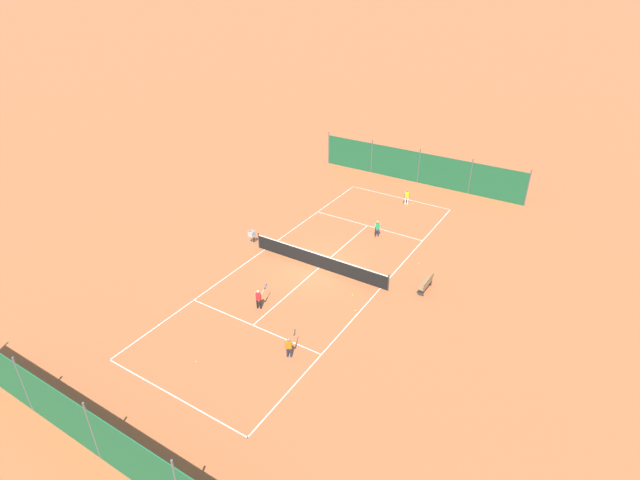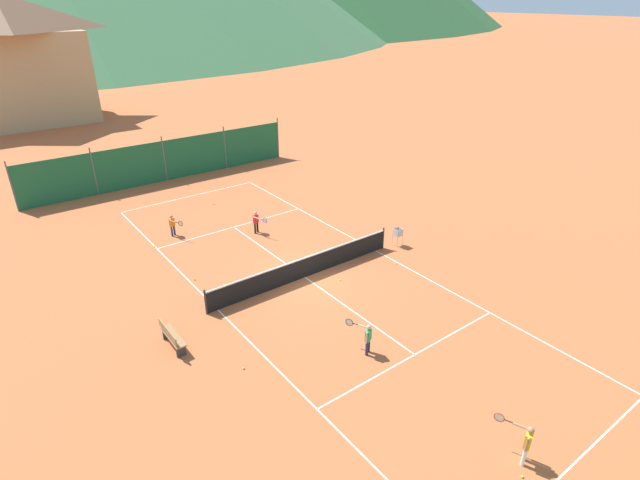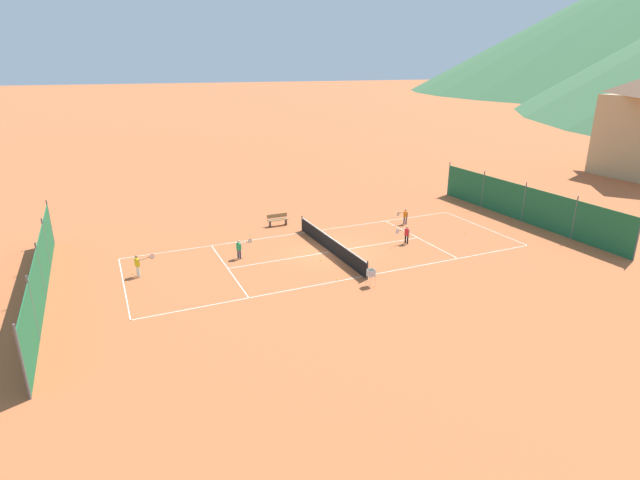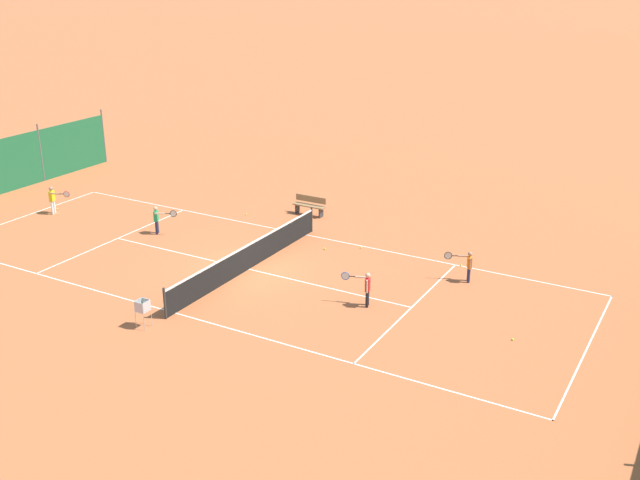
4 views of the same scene
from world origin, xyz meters
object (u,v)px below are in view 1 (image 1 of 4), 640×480
tennis_ball_alley_left (319,357)px  ball_hopper (252,234)px  player_near_service (407,196)px  tennis_ball_mid_court (196,362)px  player_far_baseline (289,345)px  tennis_ball_by_net_left (413,204)px  tennis_ball_by_net_right (315,254)px  tennis_ball_near_corner (352,295)px  tennis_ball_service_box (355,311)px  tennis_net (319,261)px  player_far_service (259,297)px  courtside_bench (426,284)px  player_near_baseline (377,227)px  tennis_ball_far_corner (281,240)px  tennis_ball_alley_right (419,263)px

tennis_ball_alley_left → ball_hopper: size_ratio=0.07×
player_near_service → tennis_ball_mid_court: player_near_service is taller
player_far_baseline → tennis_ball_alley_left: bearing=-153.0°
player_far_baseline → tennis_ball_by_net_left: player_far_baseline is taller
tennis_ball_alley_left → tennis_ball_by_net_right: same height
tennis_ball_near_corner → tennis_ball_by_net_right: same height
tennis_ball_alley_left → tennis_ball_service_box: same height
tennis_net → player_far_service: bearing=83.1°
player_far_baseline → tennis_ball_by_net_right: player_far_baseline is taller
courtside_bench → tennis_ball_alley_left: bearing=74.0°
tennis_net → tennis_ball_by_net_left: tennis_net is taller
player_near_baseline → player_far_service: bearing=79.9°
player_far_service → tennis_ball_mid_court: 4.88m
tennis_ball_near_corner → ball_hopper: bearing=-11.4°
tennis_ball_near_corner → player_near_service: bearing=-80.3°
tennis_ball_by_net_left → tennis_ball_far_corner: bearing=61.7°
player_far_service → ball_hopper: bearing=-48.4°
tennis_net → tennis_ball_near_corner: size_ratio=139.09×
player_far_baseline → ball_hopper: (8.17, -7.48, -0.00)m
player_far_service → player_far_baseline: size_ratio=1.05×
ball_hopper → courtside_bench: 11.68m
tennis_ball_near_corner → courtside_bench: 4.20m
tennis_ball_far_corner → tennis_ball_by_net_left: 11.16m
player_far_baseline → tennis_ball_service_box: bearing=-102.2°
tennis_net → player_near_baseline: (-1.24, -5.34, 0.18)m
player_near_baseline → tennis_ball_mid_court: 15.34m
player_far_service → player_far_baseline: bearing=147.7°
player_far_service → tennis_ball_mid_court: (-0.05, 4.83, -0.65)m
player_near_service → tennis_ball_by_net_right: size_ratio=18.66×
tennis_ball_by_net_left → player_far_service: bearing=83.2°
player_far_service → tennis_ball_service_box: bearing=-151.6°
tennis_ball_far_corner → tennis_ball_service_box: 8.85m
tennis_ball_near_corner → tennis_ball_by_net_left: same height
tennis_net → tennis_ball_alley_right: tennis_net is taller
tennis_net → player_near_service: bearing=-94.9°
player_far_baseline → courtside_bench: bearing=-112.4°
player_far_service → courtside_bench: (-6.96, -6.19, -0.23)m
ball_hopper → courtside_bench: ball_hopper is taller
player_far_service → tennis_ball_far_corner: bearing=-63.1°
tennis_ball_alley_left → courtside_bench: size_ratio=0.04×
tennis_net → tennis_ball_near_corner: (-3.07, 1.45, -0.47)m
player_near_service → courtside_bench: 11.27m
tennis_net → tennis_ball_by_net_right: bearing=-47.4°
tennis_ball_service_box → courtside_bench: 4.51m
player_near_baseline → player_near_service: (0.31, -5.69, 0.04)m
player_near_baseline → tennis_ball_by_net_left: player_near_baseline is taller
player_near_baseline → tennis_ball_near_corner: bearing=105.0°
tennis_ball_by_net_right → tennis_ball_alley_right: bearing=-157.8°
player_far_baseline → tennis_ball_service_box: size_ratio=16.92×
tennis_ball_far_corner → player_far_baseline: bearing=127.9°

